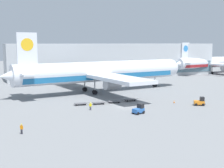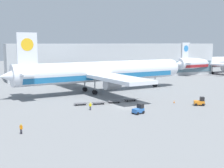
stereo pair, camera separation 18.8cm
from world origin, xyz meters
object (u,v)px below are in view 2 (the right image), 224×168
object	(u,v)px
ground_crew_far	(21,128)
airplane_main	(100,72)
baggage_tug_foreground	(139,109)
traffic_cone_near	(174,102)
baggage_tug_mid	(200,102)
baggage_dolly_third	(114,101)
airplane_distant	(212,63)
baggage_dolly_lead	(80,103)
ground_crew_near	(90,106)
baggage_dolly_second	(99,103)
baggage_dolly_trail	(130,99)

from	to	relation	value
ground_crew_far	airplane_main	bearing A→B (deg)	94.72
baggage_tug_foreground	traffic_cone_near	bearing A→B (deg)	9.01
baggage_tug_mid	baggage_dolly_third	size ratio (longest dim) A/B	0.75
baggage_dolly_third	airplane_distant	bearing A→B (deg)	39.13
airplane_distant	baggage_dolly_lead	world-z (taller)	airplane_distant
ground_crew_near	airplane_main	bearing A→B (deg)	-105.93
baggage_dolly_second	traffic_cone_near	size ratio (longest dim) A/B	5.26
airplane_main	ground_crew_near	world-z (taller)	airplane_main
baggage_dolly_third	baggage_dolly_trail	distance (m)	4.67
baggage_dolly_lead	ground_crew_near	xyz separation A→B (m)	(0.42, -6.03, 0.61)
airplane_main	baggage_tug_foreground	world-z (taller)	airplane_main
ground_crew_near	traffic_cone_near	distance (m)	21.23
baggage_tug_mid	baggage_dolly_third	distance (m)	20.11
baggage_dolly_second	baggage_dolly_trail	size ratio (longest dim) A/B	1.00
baggage_tug_mid	baggage_dolly_lead	size ratio (longest dim) A/B	0.75
baggage_tug_foreground	baggage_dolly_third	distance (m)	12.59
airplane_main	ground_crew_far	bearing A→B (deg)	-135.24
airplane_main	baggage_dolly_trail	xyz separation A→B (m)	(2.08, -16.17, -5.45)
baggage_dolly_second	traffic_cone_near	xyz separation A→B (m)	(17.37, -5.45, -0.04)
baggage_dolly_second	baggage_dolly_third	bearing A→B (deg)	7.31
baggage_tug_foreground	baggage_tug_mid	bearing A→B (deg)	-11.59
ground_crew_near	traffic_cone_near	bearing A→B (deg)	-171.25
airplane_main	airplane_distant	bearing A→B (deg)	17.26
airplane_distant	ground_crew_near	bearing A→B (deg)	-155.42
baggage_tug_mid	baggage_dolly_second	bearing A→B (deg)	-178.07
airplane_distant	traffic_cone_near	size ratio (longest dim) A/B	68.88
baggage_dolly_lead	ground_crew_near	world-z (taller)	ground_crew_near
airplane_distant	ground_crew_far	world-z (taller)	airplane_distant
airplane_main	baggage_dolly_third	xyz separation A→B (m)	(-2.54, -16.88, -5.45)
airplane_main	ground_crew_near	xyz separation A→B (m)	(-10.44, -22.48, -4.84)
baggage_tug_foreground	ground_crew_far	distance (m)	24.54
ground_crew_far	ground_crew_near	bearing A→B (deg)	80.22
airplane_distant	ground_crew_far	bearing A→B (deg)	-154.79
baggage_dolly_trail	baggage_tug_mid	bearing A→B (deg)	-37.62
ground_crew_far	traffic_cone_near	world-z (taller)	ground_crew_far
ground_crew_near	traffic_cone_near	size ratio (longest dim) A/B	2.41
baggage_dolly_trail	ground_crew_far	size ratio (longest dim) A/B	2.26
baggage_dolly_trail	airplane_distant	bearing A→B (deg)	40.56
baggage_dolly_trail	traffic_cone_near	world-z (taller)	traffic_cone_near
airplane_distant	baggage_dolly_second	size ratio (longest dim) A/B	13.08
baggage_dolly_second	baggage_dolly_trail	world-z (taller)	same
baggage_dolly_lead	airplane_main	bearing A→B (deg)	60.62
baggage_dolly_trail	baggage_tug_foreground	bearing A→B (deg)	-104.31
baggage_tug_foreground	ground_crew_near	world-z (taller)	baggage_tug_foreground
airplane_main	airplane_distant	distance (m)	76.55
baggage_tug_foreground	baggage_dolly_second	size ratio (longest dim) A/B	0.74
baggage_dolly_trail	traffic_cone_near	distance (m)	10.80
ground_crew_near	airplane_distant	bearing A→B (deg)	-135.91
baggage_dolly_second	ground_crew_far	size ratio (longest dim) A/B	2.26
airplane_distant	baggage_dolly_trail	xyz separation A→B (m)	(-66.84, -49.49, -4.58)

